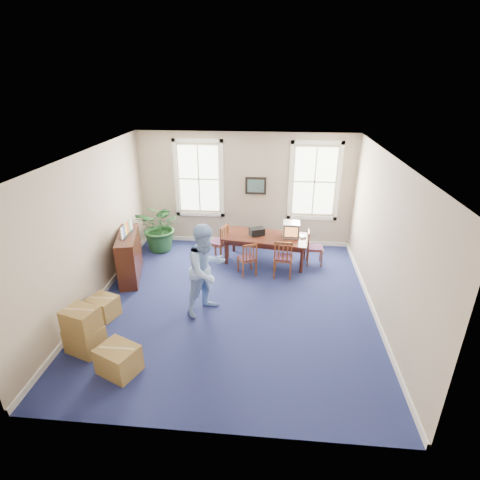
# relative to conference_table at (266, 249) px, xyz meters

# --- Properties ---
(floor) EXTENTS (6.50, 6.50, 0.00)m
(floor) POSITION_rel_conference_table_xyz_m (-0.65, -2.07, -0.37)
(floor) COLOR navy
(floor) RESTS_ON ground
(ceiling) EXTENTS (6.50, 6.50, 0.00)m
(ceiling) POSITION_rel_conference_table_xyz_m (-0.65, -2.07, 2.83)
(ceiling) COLOR white
(ceiling) RESTS_ON ground
(wall_back) EXTENTS (6.50, 0.00, 6.50)m
(wall_back) POSITION_rel_conference_table_xyz_m (-0.65, 1.18, 1.23)
(wall_back) COLOR tan
(wall_back) RESTS_ON ground
(wall_front) EXTENTS (6.50, 0.00, 6.50)m
(wall_front) POSITION_rel_conference_table_xyz_m (-0.65, -5.32, 1.23)
(wall_front) COLOR tan
(wall_front) RESTS_ON ground
(wall_left) EXTENTS (0.00, 6.50, 6.50)m
(wall_left) POSITION_rel_conference_table_xyz_m (-3.65, -2.07, 1.23)
(wall_left) COLOR tan
(wall_left) RESTS_ON ground
(wall_right) EXTENTS (0.00, 6.50, 6.50)m
(wall_right) POSITION_rel_conference_table_xyz_m (2.35, -2.07, 1.23)
(wall_right) COLOR tan
(wall_right) RESTS_ON ground
(baseboard_back) EXTENTS (6.00, 0.04, 0.12)m
(baseboard_back) POSITION_rel_conference_table_xyz_m (-0.65, 1.15, -0.31)
(baseboard_back) COLOR white
(baseboard_back) RESTS_ON ground
(baseboard_left) EXTENTS (0.04, 6.50, 0.12)m
(baseboard_left) POSITION_rel_conference_table_xyz_m (-3.62, -2.07, -0.31)
(baseboard_left) COLOR white
(baseboard_left) RESTS_ON ground
(baseboard_right) EXTENTS (0.04, 6.50, 0.12)m
(baseboard_right) POSITION_rel_conference_table_xyz_m (2.32, -2.07, -0.31)
(baseboard_right) COLOR white
(baseboard_right) RESTS_ON ground
(window_left) EXTENTS (1.40, 0.12, 2.20)m
(window_left) POSITION_rel_conference_table_xyz_m (-1.95, 1.16, 1.53)
(window_left) COLOR white
(window_left) RESTS_ON ground
(window_right) EXTENTS (1.40, 0.12, 2.20)m
(window_right) POSITION_rel_conference_table_xyz_m (1.25, 1.16, 1.53)
(window_right) COLOR white
(window_right) RESTS_ON ground
(wall_picture) EXTENTS (0.58, 0.06, 0.48)m
(wall_picture) POSITION_rel_conference_table_xyz_m (-0.35, 1.13, 1.38)
(wall_picture) COLOR black
(wall_picture) RESTS_ON ground
(conference_table) EXTENTS (2.28, 1.30, 0.74)m
(conference_table) POSITION_rel_conference_table_xyz_m (0.00, 0.00, 0.00)
(conference_table) COLOR #3E1A11
(conference_table) RESTS_ON ground
(crt_tv) EXTENTS (0.44, 0.47, 0.38)m
(crt_tv) POSITION_rel_conference_table_xyz_m (0.64, 0.05, 0.56)
(crt_tv) COLOR #B7B7BC
(crt_tv) RESTS_ON conference_table
(game_console) EXTENTS (0.18, 0.21, 0.04)m
(game_console) POSITION_rel_conference_table_xyz_m (0.93, 0.00, 0.39)
(game_console) COLOR white
(game_console) RESTS_ON conference_table
(equipment_bag) EXTENTS (0.44, 0.38, 0.19)m
(equipment_bag) POSITION_rel_conference_table_xyz_m (-0.25, 0.05, 0.46)
(equipment_bag) COLOR black
(equipment_bag) RESTS_ON conference_table
(chair_near_left) EXTENTS (0.53, 0.53, 0.89)m
(chair_near_left) POSITION_rel_conference_table_xyz_m (-0.44, -0.74, 0.08)
(chair_near_left) COLOR brown
(chair_near_left) RESTS_ON ground
(chair_near_right) EXTENTS (0.48, 0.48, 1.00)m
(chair_near_right) POSITION_rel_conference_table_xyz_m (0.44, -0.74, 0.13)
(chair_near_right) COLOR brown
(chair_near_right) RESTS_ON ground
(chair_end_left) EXTENTS (0.59, 0.59, 1.01)m
(chair_end_left) POSITION_rel_conference_table_xyz_m (-1.28, 0.00, 0.14)
(chair_end_left) COLOR brown
(chair_end_left) RESTS_ON ground
(chair_end_right) EXTENTS (0.41, 0.41, 0.91)m
(chair_end_right) POSITION_rel_conference_table_xyz_m (1.28, 0.00, 0.09)
(chair_end_right) COLOR brown
(chair_end_right) RESTS_ON ground
(man) EXTENTS (1.17, 1.20, 1.94)m
(man) POSITION_rel_conference_table_xyz_m (-1.15, -2.37, 0.60)
(man) COLOR #8DB3EF
(man) RESTS_ON ground
(credenza) EXTENTS (0.77, 1.52, 1.15)m
(credenza) POSITION_rel_conference_table_xyz_m (-3.27, -1.13, 0.21)
(credenza) COLOR #3E1A11
(credenza) RESTS_ON ground
(brochure_rack) EXTENTS (0.34, 0.72, 0.31)m
(brochure_rack) POSITION_rel_conference_table_xyz_m (-3.25, -1.13, 0.94)
(brochure_rack) COLOR #99999E
(brochure_rack) RESTS_ON credenza
(potted_plant) EXTENTS (1.46, 1.33, 1.41)m
(potted_plant) POSITION_rel_conference_table_xyz_m (-2.93, 0.45, 0.34)
(potted_plant) COLOR #1E4C21
(potted_plant) RESTS_ON ground
(cardboard_boxes) EXTENTS (2.07, 2.07, 0.92)m
(cardboard_boxes) POSITION_rel_conference_table_xyz_m (-2.90, -3.70, 0.09)
(cardboard_boxes) COLOR olive
(cardboard_boxes) RESTS_ON ground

